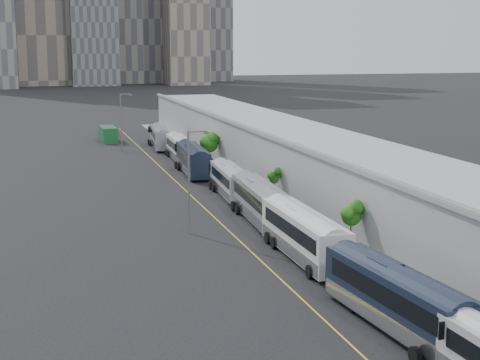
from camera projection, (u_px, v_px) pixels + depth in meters
name	position (u px, v px, depth m)	size (l,w,h in m)	color
sidewalk	(296.00, 202.00, 81.84)	(10.00, 170.00, 0.12)	gray
lane_line	(204.00, 208.00, 79.05)	(0.12, 160.00, 0.02)	gold
depot	(330.00, 170.00, 82.28)	(12.45, 160.40, 7.20)	gray
bus_1	(396.00, 303.00, 44.87)	(3.86, 13.74, 3.96)	black
bus_2	(304.00, 239.00, 59.79)	(3.08, 13.93, 4.07)	silver
bus_3	(260.00, 205.00, 72.61)	(3.48, 13.81, 4.00)	slate
bus_4	(230.00, 184.00, 84.67)	(3.23, 12.49, 3.61)	#A4A6AE
bus_5	(193.00, 162.00, 99.48)	(3.48, 13.72, 3.97)	black
bus_6	(180.00, 150.00, 112.21)	(2.95, 12.48, 3.63)	silver
bus_7	(160.00, 139.00, 124.87)	(3.64, 12.90, 3.72)	gray
tree_1	(351.00, 214.00, 60.10)	(1.64, 1.64, 4.51)	black
tree_2	(274.00, 177.00, 79.94)	(1.17, 1.17, 3.73)	black
tree_3	(209.00, 141.00, 106.08)	(2.59, 2.59, 4.91)	black
street_lamp_near	(191.00, 175.00, 67.24)	(2.04, 0.22, 9.60)	#59595E
street_lamp_far	(122.00, 119.00, 119.88)	(2.04, 0.22, 9.51)	#59595E
shipping_container	(108.00, 134.00, 133.11)	(2.59, 6.89, 2.74)	#164723
suv	(109.00, 131.00, 144.17)	(2.42, 5.25, 1.46)	black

